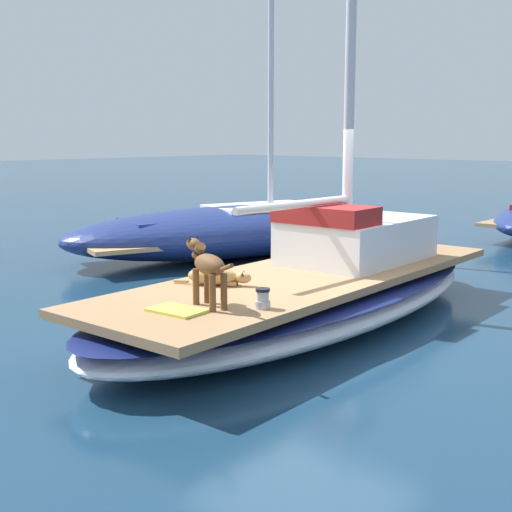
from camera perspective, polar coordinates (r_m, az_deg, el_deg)
ground_plane at (r=9.05m, az=4.32°, el=-5.50°), size 120.00×120.00×0.00m
sailboat_main at (r=8.97m, az=4.34°, el=-3.44°), size 2.90×7.36×0.66m
cabin_house at (r=9.77m, az=8.17°, el=1.59°), size 1.52×2.29×0.84m
dog_brown at (r=7.08m, az=-4.06°, el=-0.86°), size 0.92×0.36×0.70m
dog_tan at (r=8.15m, az=-3.38°, el=-1.69°), size 0.85×0.58×0.22m
deck_winch at (r=7.04m, az=0.56°, el=-3.60°), size 0.16×0.16×0.21m
deck_towel at (r=6.97m, az=-6.60°, el=-4.51°), size 0.60×0.42×0.03m
moored_boat_port_side at (r=13.95m, az=-1.44°, el=2.28°), size 4.71×7.76×8.37m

